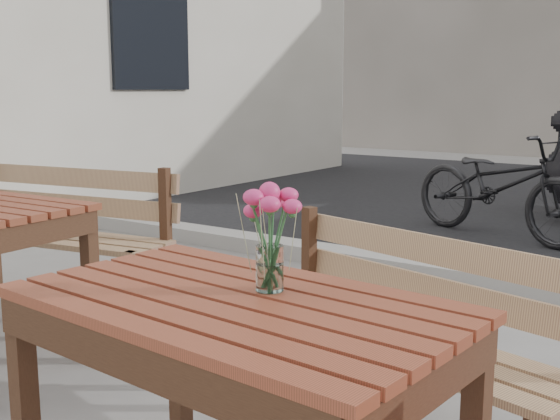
% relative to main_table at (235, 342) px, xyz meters
% --- Properties ---
extents(main_table, '(1.28, 0.81, 0.76)m').
position_rel_main_table_xyz_m(main_table, '(0.00, 0.00, 0.00)').
color(main_table, brown).
rests_on(main_table, ground).
extents(main_bench, '(1.40, 0.70, 0.83)m').
position_rel_main_table_xyz_m(main_bench, '(0.14, 0.85, -0.13)').
color(main_bench, '#875E46').
rests_on(main_bench, ground).
extents(main_vase, '(0.17, 0.17, 0.30)m').
position_rel_main_table_xyz_m(main_vase, '(0.04, 0.10, 0.31)').
color(main_vase, white).
rests_on(main_vase, main_table).
extents(second_bench, '(1.50, 0.67, 0.90)m').
position_rel_main_table_xyz_m(second_bench, '(-2.23, 1.18, -0.09)').
color(second_bench, '#875E46').
rests_on(second_bench, ground).
extents(bicycle, '(1.90, 1.18, 0.94)m').
position_rel_main_table_xyz_m(bicycle, '(-0.77, 4.71, -0.16)').
color(bicycle, black).
rests_on(bicycle, ground).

